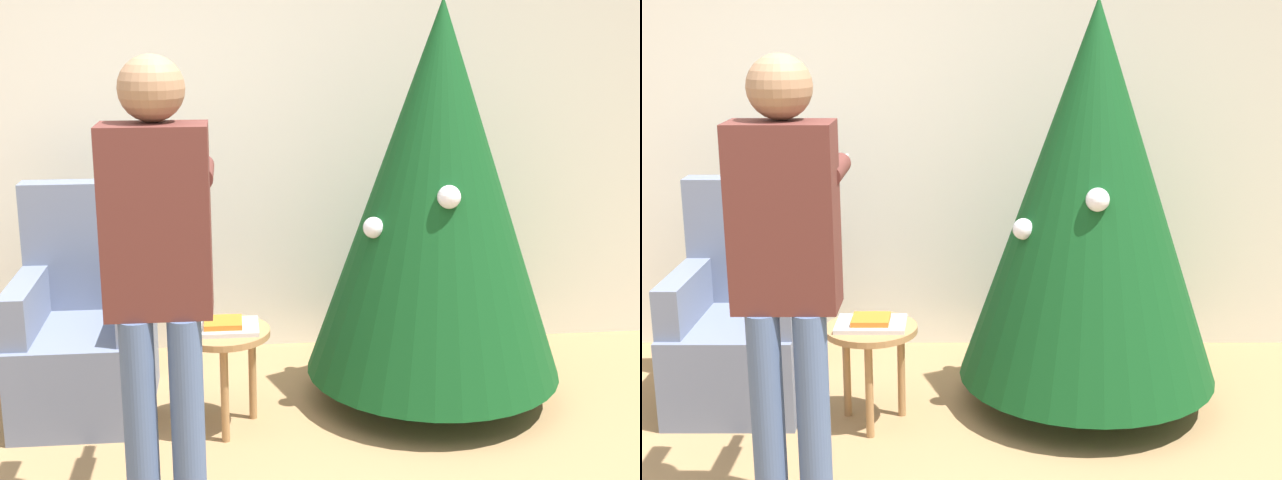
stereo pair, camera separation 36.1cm
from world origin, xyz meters
TOP-DOWN VIEW (x-y plane):
  - wall_back at (0.00, 2.23)m, footprint 8.00×0.06m
  - christmas_tree at (1.11, 1.42)m, footprint 1.23×1.23m
  - armchair at (-0.56, 1.48)m, footprint 0.62×0.73m
  - person_standing at (-0.11, 0.37)m, footprint 0.39×0.57m
  - side_stool at (0.10, 1.17)m, footprint 0.42×0.42m
  - laptop at (0.10, 1.17)m, footprint 0.32×0.23m
  - book at (0.10, 1.17)m, footprint 0.17×0.16m

SIDE VIEW (x-z plane):
  - armchair at x=-0.56m, z-range -0.17..0.89m
  - side_stool at x=0.10m, z-range 0.16..0.64m
  - laptop at x=0.10m, z-range 0.47..0.49m
  - book at x=0.10m, z-range 0.49..0.52m
  - person_standing at x=-0.11m, z-range 0.17..1.89m
  - christmas_tree at x=1.11m, z-range 0.07..2.00m
  - wall_back at x=0.00m, z-range 0.00..2.70m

